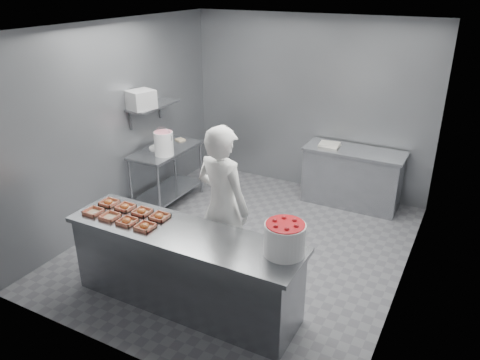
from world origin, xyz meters
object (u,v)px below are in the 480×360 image
at_px(glaze_bucket, 164,143).
at_px(tray_2, 127,221).
at_px(tray_4, 109,202).
at_px(tray_5, 125,207).
at_px(tray_3, 145,226).
at_px(prep_table, 167,168).
at_px(tray_0, 93,212).
at_px(strawberry_tub, 285,238).
at_px(worker, 223,207).
at_px(appliance, 141,100).
at_px(tray_7, 160,216).
at_px(back_counter, 352,177).
at_px(tray_1, 110,216).
at_px(tray_6, 142,212).
at_px(service_counter, 185,268).

bearing_deg(glaze_bucket, tray_2, -64.55).
xyz_separation_m(tray_4, tray_5, (0.24, 0.00, 0.00)).
height_order(tray_2, tray_3, same).
xyz_separation_m(prep_table, tray_0, (0.55, -2.07, 0.33)).
bearing_deg(strawberry_tub, tray_0, -173.77).
distance_m(worker, strawberry_tub, 1.07).
height_order(tray_5, appliance, appliance).
bearing_deg(prep_table, tray_5, -66.77).
xyz_separation_m(prep_table, worker, (1.78, -1.35, 0.36)).
height_order(tray_7, glaze_bucket, glaze_bucket).
bearing_deg(strawberry_tub, glaze_bucket, 147.99).
bearing_deg(strawberry_tub, appliance, 151.63).
bearing_deg(glaze_bucket, tray_4, -75.91).
bearing_deg(prep_table, tray_3, -58.65).
relative_size(tray_5, strawberry_tub, 0.48).
relative_size(back_counter, tray_3, 8.01).
xyz_separation_m(tray_0, strawberry_tub, (2.18, 0.24, 0.15)).
height_order(tray_0, tray_3, tray_3).
relative_size(back_counter, strawberry_tub, 3.85).
relative_size(back_counter, appliance, 4.25).
bearing_deg(appliance, tray_2, -39.46).
bearing_deg(tray_1, tray_2, -0.00).
xyz_separation_m(tray_1, tray_6, (0.24, 0.25, 0.00)).
bearing_deg(back_counter, worker, -106.21).
relative_size(tray_5, worker, 0.10).
distance_m(prep_table, tray_1, 2.24).
xyz_separation_m(service_counter, back_counter, (0.90, 3.25, -0.00)).
bearing_deg(tray_6, glaze_bucket, 118.78).
distance_m(strawberry_tub, glaze_bucket, 3.05).
bearing_deg(prep_table, glaze_bucket, -57.17).
bearing_deg(tray_1, service_counter, 8.19).
distance_m(prep_table, back_counter, 2.87).
relative_size(tray_1, tray_5, 1.00).
bearing_deg(service_counter, appliance, 137.29).
distance_m(service_counter, tray_4, 1.21).
xyz_separation_m(tray_5, worker, (1.00, 0.48, 0.03)).
xyz_separation_m(back_counter, tray_6, (-1.53, -3.13, 0.47)).
bearing_deg(tray_2, tray_5, 134.00).
distance_m(tray_5, appliance, 1.98).
height_order(tray_6, strawberry_tub, strawberry_tub).
height_order(tray_0, glaze_bucket, glaze_bucket).
relative_size(tray_3, tray_7, 1.00).
distance_m(tray_3, tray_7, 0.25).
bearing_deg(tray_6, tray_5, 180.00).
bearing_deg(back_counter, tray_0, -120.70).
height_order(tray_3, tray_5, same).
bearing_deg(tray_6, tray_1, -133.64).
xyz_separation_m(back_counter, glaze_bucket, (-2.41, -1.52, 0.63)).
height_order(tray_6, worker, worker).
xyz_separation_m(prep_table, appliance, (-0.17, -0.27, 1.10)).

